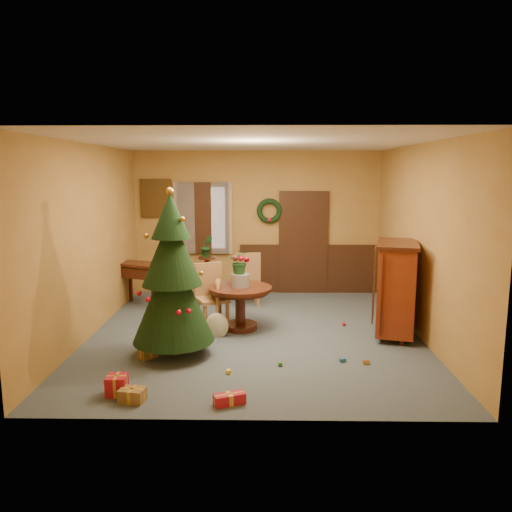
{
  "coord_description": "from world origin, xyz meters",
  "views": [
    {
      "loc": [
        0.15,
        -7.44,
        2.48
      ],
      "look_at": [
        0.02,
        0.4,
        1.15
      ],
      "focal_mm": 35.0,
      "sensor_mm": 36.0,
      "label": 1
    }
  ],
  "objects_px": {
    "dining_table": "(240,300)",
    "chair_near": "(211,294)",
    "christmas_tree": "(172,277)",
    "writing_desk": "(141,274)",
    "sideboard": "(396,286)"
  },
  "relations": [
    {
      "from": "dining_table",
      "to": "chair_near",
      "type": "distance_m",
      "value": 0.48
    },
    {
      "from": "chair_near",
      "to": "sideboard",
      "type": "xyz_separation_m",
      "value": [
        2.85,
        -0.31,
        0.21
      ]
    },
    {
      "from": "christmas_tree",
      "to": "sideboard",
      "type": "xyz_separation_m",
      "value": [
        3.24,
        0.88,
        -0.31
      ]
    },
    {
      "from": "sideboard",
      "to": "dining_table",
      "type": "bearing_deg",
      "value": 173.89
    },
    {
      "from": "dining_table",
      "to": "chair_near",
      "type": "height_order",
      "value": "chair_near"
    },
    {
      "from": "dining_table",
      "to": "sideboard",
      "type": "bearing_deg",
      "value": -6.11
    },
    {
      "from": "christmas_tree",
      "to": "writing_desk",
      "type": "bearing_deg",
      "value": 112.76
    },
    {
      "from": "writing_desk",
      "to": "sideboard",
      "type": "relative_size",
      "value": 0.7
    },
    {
      "from": "christmas_tree",
      "to": "writing_desk",
      "type": "height_order",
      "value": "christmas_tree"
    },
    {
      "from": "chair_near",
      "to": "writing_desk",
      "type": "distance_m",
      "value": 1.98
    },
    {
      "from": "chair_near",
      "to": "christmas_tree",
      "type": "bearing_deg",
      "value": -107.85
    },
    {
      "from": "dining_table",
      "to": "writing_desk",
      "type": "xyz_separation_m",
      "value": [
        -1.92,
        1.4,
        0.13
      ]
    },
    {
      "from": "writing_desk",
      "to": "dining_table",
      "type": "bearing_deg",
      "value": -36.05
    },
    {
      "from": "dining_table",
      "to": "sideboard",
      "type": "relative_size",
      "value": 0.7
    },
    {
      "from": "dining_table",
      "to": "christmas_tree",
      "type": "bearing_deg",
      "value": -127.01
    }
  ]
}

